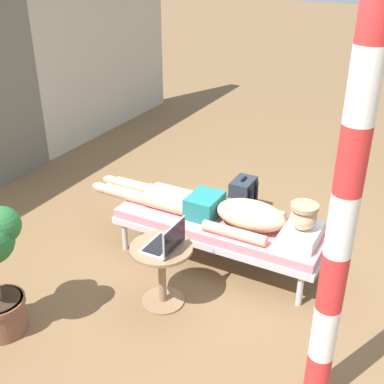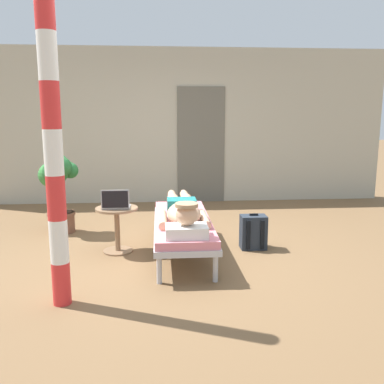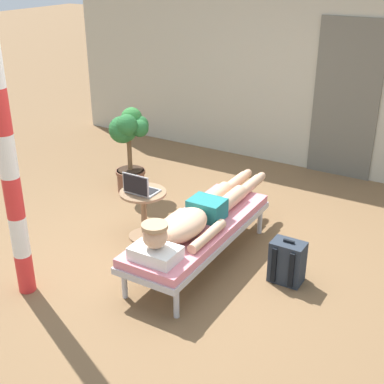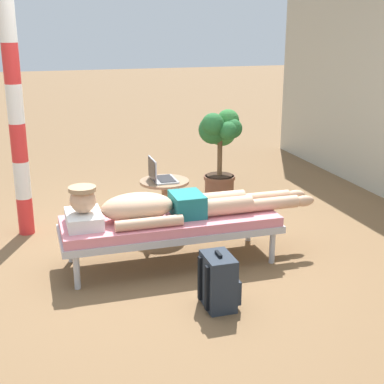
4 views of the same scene
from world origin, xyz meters
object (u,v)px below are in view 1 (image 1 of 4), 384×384
(side_table, at_px, (162,265))
(backpack, at_px, (242,198))
(lounge_chair, at_px, (219,226))
(person_reclining, at_px, (225,210))
(porch_post, at_px, (342,225))
(laptop, at_px, (167,242))

(side_table, height_order, backpack, side_table)
(side_table, bearing_deg, lounge_chair, -10.25)
(person_reclining, distance_m, porch_post, 1.74)
(person_reclining, relative_size, backpack, 5.12)
(laptop, distance_m, backpack, 1.64)
(person_reclining, bearing_deg, porch_post, -133.68)
(porch_post, bearing_deg, lounge_chair, 47.67)
(lounge_chair, relative_size, person_reclining, 0.86)
(lounge_chair, distance_m, person_reclining, 0.18)
(side_table, xyz_separation_m, backpack, (1.59, -0.00, -0.16))
(laptop, distance_m, porch_post, 1.49)
(person_reclining, relative_size, side_table, 4.15)
(lounge_chair, distance_m, side_table, 0.76)
(side_table, distance_m, backpack, 1.60)
(side_table, relative_size, laptop, 1.69)
(person_reclining, xyz_separation_m, porch_post, (-1.08, -1.13, 0.76))
(laptop, bearing_deg, lounge_chair, -6.38)
(lounge_chair, height_order, side_table, side_table)
(person_reclining, relative_size, laptop, 7.00)
(person_reclining, height_order, laptop, laptop)
(person_reclining, relative_size, porch_post, 0.85)
(porch_post, bearing_deg, side_table, 75.62)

